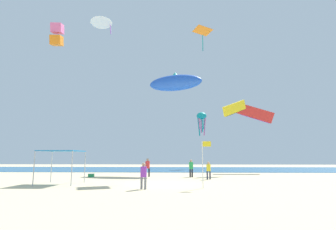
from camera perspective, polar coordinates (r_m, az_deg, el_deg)
ground at (r=21.62m, az=-1.72°, el=-14.24°), size 110.00×110.00×0.10m
ocean_strip at (r=47.12m, az=0.55°, el=-11.17°), size 110.00×20.07×0.03m
canopy_tent at (r=22.99m, az=-21.16°, el=-7.25°), size 2.85×2.82×2.53m
person_near_tent at (r=28.84m, az=4.81°, el=-10.64°), size 0.42×0.42×1.78m
person_leftmost at (r=29.31m, az=-4.27°, el=-10.49°), size 0.51×0.45×1.90m
person_central at (r=26.17m, az=8.40°, el=-11.00°), size 0.41×0.38×1.62m
person_rightmost at (r=18.12m, az=-5.09°, el=-12.00°), size 0.41×0.40×1.68m
banner_flag at (r=18.71m, az=7.42°, el=-9.07°), size 0.61×0.06×3.08m
cooler_box at (r=29.99m, az=-15.63°, el=-11.95°), size 0.57×0.37×0.35m
kite_diamond_orange at (r=34.29m, az=7.17°, el=16.76°), size 2.42×2.44×2.75m
kite_parafoil_yellow at (r=35.49m, az=13.63°, el=1.38°), size 3.40×2.68×2.48m
kite_octopus_teal at (r=50.01m, az=6.98°, el=-0.44°), size 2.52×2.52×4.25m
kite_box_pink at (r=39.05m, az=-22.03°, el=15.21°), size 1.45×1.65×3.05m
kite_delta_white at (r=48.02m, az=-13.63°, el=18.40°), size 4.53×4.56×2.86m
kite_inflatable_blue at (r=37.75m, az=1.51°, el=6.71°), size 7.84×4.57×2.90m
kite_parafoil_red at (r=41.51m, az=17.58°, el=0.34°), size 5.21×1.72×3.22m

